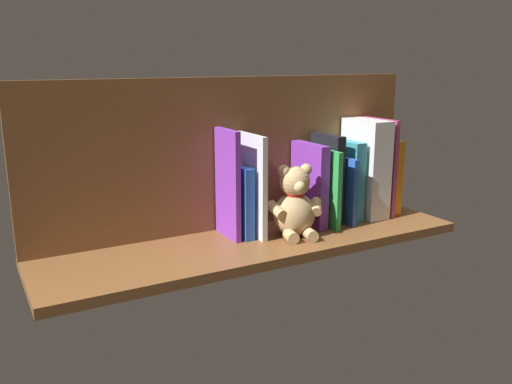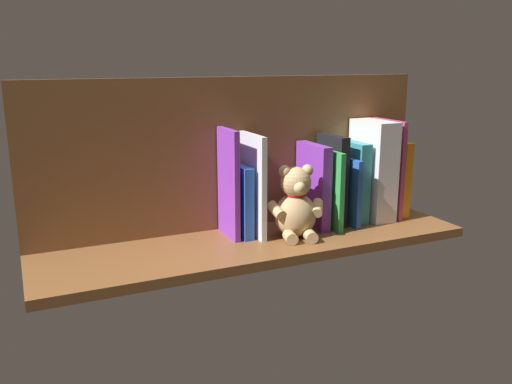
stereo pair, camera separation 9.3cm
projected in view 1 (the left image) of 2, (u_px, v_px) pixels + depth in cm
name	position (u px, v px, depth cm)	size (l,w,h in cm)	color
ground_plane	(256.00, 243.00, 126.78)	(100.95, 27.44, 2.20)	brown
shelf_back_panel	(233.00, 154.00, 131.82)	(100.95, 1.50, 36.83)	brown
book_0	(384.00, 175.00, 147.73)	(2.37, 12.02, 19.92)	orange
book_1	(379.00, 166.00, 145.22)	(1.20, 13.21, 25.65)	#B23F72
dictionary_thick_white	(365.00, 168.00, 142.76)	(6.38, 13.52, 25.63)	silver
book_2	(346.00, 179.00, 141.38)	(3.13, 12.06, 20.50)	teal
book_3	(338.00, 188.00, 139.36)	(1.30, 14.27, 16.98)	blue
book_4	(327.00, 178.00, 138.43)	(2.43, 11.74, 22.50)	black
book_5	(321.00, 187.00, 135.96)	(1.32, 15.26, 19.41)	green
book_6	(309.00, 185.00, 135.27)	(2.61, 13.25, 20.72)	purple
teddy_bear	(295.00, 205.00, 127.09)	(13.64, 12.51, 17.23)	tan
book_7	(251.00, 185.00, 127.16)	(1.30, 13.16, 24.14)	silver
book_8	(239.00, 201.00, 127.50)	(2.34, 11.30, 16.92)	blue
book_9	(228.00, 184.00, 125.30)	(1.29, 10.94, 25.48)	purple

